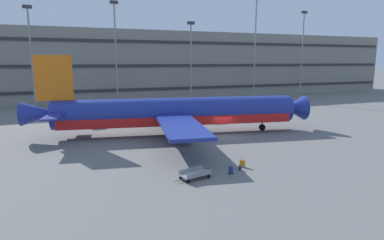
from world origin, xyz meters
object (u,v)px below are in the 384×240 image
object	(u,v)px
backpack_navy	(240,168)
baggage_cart	(195,174)
suitcase_black	(231,170)
backpack_red	(209,171)
airliner	(175,113)
suitcase_orange	(243,163)

from	to	relation	value
backpack_navy	baggage_cart	distance (m)	4.71
suitcase_black	backpack_red	distance (m)	1.98
backpack_red	baggage_cart	world-z (taller)	baggage_cart
backpack_red	backpack_navy	distance (m)	3.04
airliner	suitcase_orange	size ratio (longest dim) A/B	46.28
suitcase_orange	backpack_red	world-z (taller)	suitcase_orange
suitcase_orange	suitcase_black	bearing A→B (deg)	-146.40
suitcase_orange	baggage_cart	bearing A→B (deg)	-166.73
suitcase_orange	backpack_red	xyz separation A→B (m)	(-3.69, -0.40, -0.15)
suitcase_orange	backpack_red	size ratio (longest dim) A/B	1.63
suitcase_black	backpack_red	size ratio (longest dim) A/B	1.61
airliner	suitcase_black	bearing A→B (deg)	-91.63
airliner	suitcase_orange	distance (m)	16.00
backpack_red	airliner	bearing A→B (deg)	82.06
backpack_red	baggage_cart	bearing A→B (deg)	-152.59
airliner	backpack_navy	xyz separation A→B (m)	(0.76, -16.47, -2.69)
suitcase_black	suitcase_orange	world-z (taller)	suitcase_orange
suitcase_black	suitcase_orange	xyz separation A→B (m)	(1.92, 1.28, 0.01)
suitcase_black	backpack_navy	bearing A→B (deg)	22.80
suitcase_black	backpack_red	world-z (taller)	suitcase_black
airliner	suitcase_black	xyz separation A→B (m)	(-0.48, -17.00, -2.58)
suitcase_orange	backpack_navy	distance (m)	1.02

